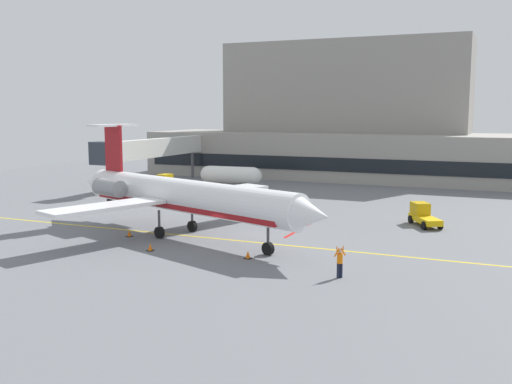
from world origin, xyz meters
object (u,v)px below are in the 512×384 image
marshaller (340,262)px  regional_jet (180,195)px  baggage_tug (423,215)px  belt_loader (126,196)px  fuel_tank (231,175)px  pushback_tractor (169,184)px

marshaller → regional_jet: bearing=156.1°
regional_jet → marshaller: bearing=-23.9°
baggage_tug → belt_loader: bearing=-178.4°
regional_jet → marshaller: regional_jet is taller
belt_loader → fuel_tank: size_ratio=0.38×
regional_jet → belt_loader: size_ratio=8.37×
baggage_tug → pushback_tractor: (-31.07, 8.64, 0.17)m
baggage_tug → pushback_tractor: pushback_tractor is taller
regional_jet → pushback_tractor: regional_jet is taller
baggage_tug → marshaller: bearing=-96.7°
baggage_tug → belt_loader: 30.50m
pushback_tractor → marshaller: size_ratio=2.22×
regional_jet → belt_loader: (-13.48, 11.33, -2.28)m
baggage_tug → pushback_tractor: size_ratio=1.01×
fuel_tank → marshaller: size_ratio=4.43×
marshaller → baggage_tug: bearing=83.3°
pushback_tractor → fuel_tank: (4.14, 8.58, 0.43)m
baggage_tug → regional_jet: bearing=-144.3°
pushback_tractor → marshaller: pushback_tractor is taller
belt_loader → fuel_tank: fuel_tank is taller
pushback_tractor → marshaller: 39.79m
fuel_tank → marshaller: fuel_tank is taller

